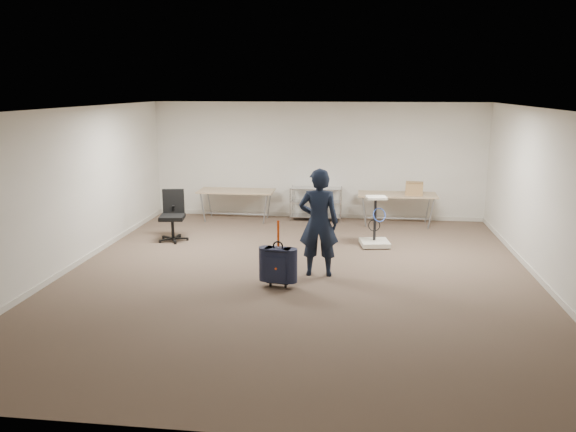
# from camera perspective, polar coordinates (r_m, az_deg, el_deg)

# --- Properties ---
(ground) EXTENTS (9.00, 9.00, 0.00)m
(ground) POSITION_cam_1_polar(r_m,az_deg,el_deg) (9.59, 0.97, -6.14)
(ground) COLOR #4B3A2D
(ground) RESTS_ON ground
(room_shell) EXTENTS (8.00, 9.00, 9.00)m
(room_shell) POSITION_cam_1_polar(r_m,az_deg,el_deg) (10.88, 1.74, -3.53)
(room_shell) COLOR beige
(room_shell) RESTS_ON ground
(folding_table_left) EXTENTS (1.80, 0.75, 0.73)m
(folding_table_left) POSITION_cam_1_polar(r_m,az_deg,el_deg) (13.50, -5.29, 2.40)
(folding_table_left) COLOR tan
(folding_table_left) RESTS_ON ground
(folding_table_right) EXTENTS (1.80, 0.75, 0.73)m
(folding_table_right) POSITION_cam_1_polar(r_m,az_deg,el_deg) (13.23, 11.03, 2.00)
(folding_table_right) COLOR tan
(folding_table_right) RESTS_ON ground
(wire_shelf) EXTENTS (1.22, 0.47, 0.80)m
(wire_shelf) POSITION_cam_1_polar(r_m,az_deg,el_deg) (13.52, 2.86, 1.43)
(wire_shelf) COLOR #BABCC1
(wire_shelf) RESTS_ON ground
(person) EXTENTS (0.69, 0.47, 1.84)m
(person) POSITION_cam_1_polar(r_m,az_deg,el_deg) (9.41, 3.13, -0.68)
(person) COLOR black
(person) RESTS_ON ground
(suitcase) EXTENTS (0.43, 0.28, 1.10)m
(suitcase) POSITION_cam_1_polar(r_m,az_deg,el_deg) (8.96, -1.02, -5.00)
(suitcase) COLOR black
(suitcase) RESTS_ON ground
(office_chair) EXTENTS (0.64, 0.64, 1.05)m
(office_chair) POSITION_cam_1_polar(r_m,az_deg,el_deg) (11.97, -11.61, -0.92)
(office_chair) COLOR black
(office_chair) RESTS_ON ground
(equipment_cart) EXTENTS (0.64, 0.64, 1.02)m
(equipment_cart) POSITION_cam_1_polar(r_m,az_deg,el_deg) (11.43, 8.84, -1.74)
(equipment_cart) COLOR beige
(equipment_cart) RESTS_ON ground
(cardboard_box) EXTENTS (0.42, 0.34, 0.29)m
(cardboard_box) POSITION_cam_1_polar(r_m,az_deg,el_deg) (13.16, 12.71, 2.75)
(cardboard_box) COLOR olive
(cardboard_box) RESTS_ON folding_table_right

